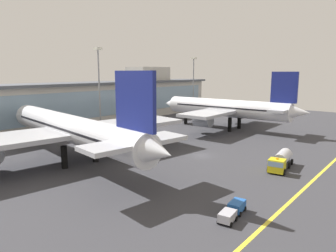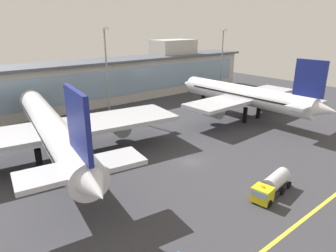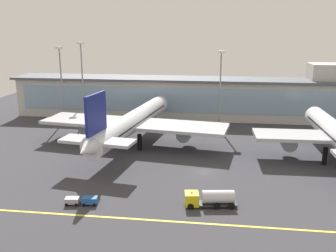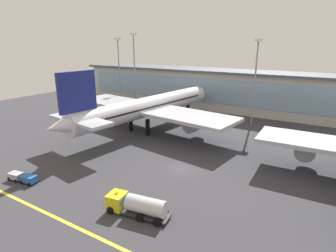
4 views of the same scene
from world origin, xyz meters
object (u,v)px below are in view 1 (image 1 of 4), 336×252
(airliner_near_right, at_px, (227,108))
(apron_light_mast_east, at_px, (99,77))
(fuel_tanker_truck, at_px, (281,161))
(apron_light_mast_far_east, at_px, (193,77))
(airliner_near_left, at_px, (71,129))
(baggage_tug_near, at_px, (233,211))

(airliner_near_right, relative_size, apron_light_mast_east, 1.98)
(fuel_tanker_truck, bearing_deg, apron_light_mast_far_east, -141.32)
(airliner_near_left, relative_size, apron_light_mast_far_east, 2.48)
(apron_light_mast_east, height_order, apron_light_mast_far_east, apron_light_mast_east)
(fuel_tanker_truck, bearing_deg, baggage_tug_near, -2.14)
(airliner_near_left, relative_size, airliner_near_right, 1.20)
(apron_light_mast_east, bearing_deg, fuel_tanker_truck, -91.85)
(airliner_near_left, bearing_deg, baggage_tug_near, -174.00)
(airliner_near_right, bearing_deg, airliner_near_left, 82.05)
(apron_light_mast_east, bearing_deg, baggage_tug_near, -113.38)
(apron_light_mast_east, bearing_deg, airliner_near_left, -138.39)
(airliner_near_left, relative_size, fuel_tanker_truck, 6.08)
(baggage_tug_near, bearing_deg, fuel_tanker_truck, -1.25)
(airliner_near_left, height_order, apron_light_mast_east, apron_light_mast_east)
(airliner_near_right, relative_size, baggage_tug_near, 8.17)
(apron_light_mast_east, bearing_deg, airliner_near_right, -43.77)
(baggage_tug_near, distance_m, apron_light_mast_far_east, 94.91)
(baggage_tug_near, bearing_deg, airliner_near_left, 80.50)
(apron_light_mast_east, bearing_deg, apron_light_mast_far_east, 3.19)
(airliner_near_right, distance_m, apron_light_mast_east, 38.36)
(apron_light_mast_far_east, bearing_deg, baggage_tug_near, -141.89)
(airliner_near_left, xyz_separation_m, fuel_tanker_truck, (20.87, -32.67, -4.77))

